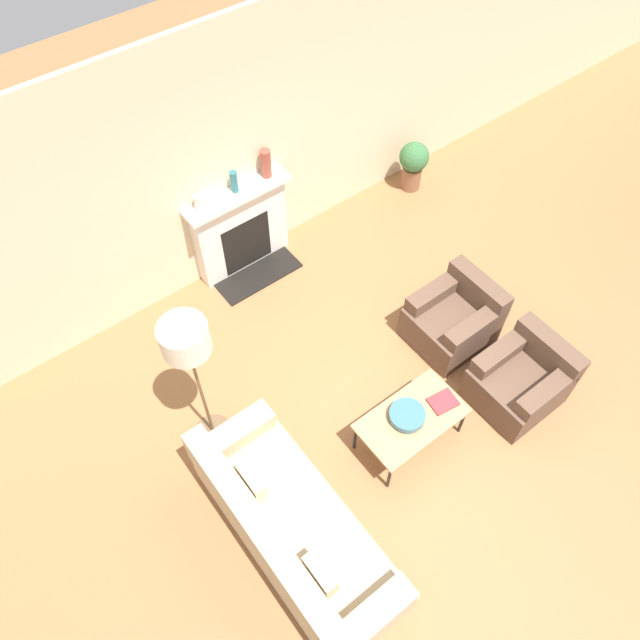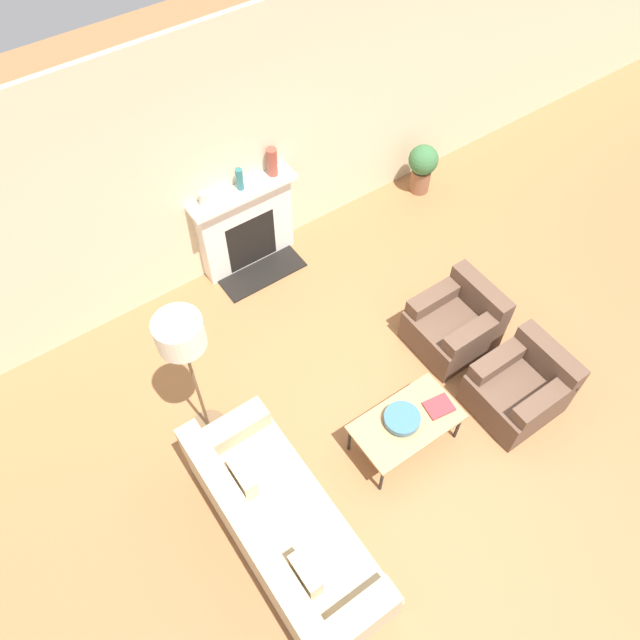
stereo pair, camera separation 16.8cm
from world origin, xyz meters
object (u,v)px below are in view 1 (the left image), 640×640
bowl (407,415)px  potted_plant (413,163)px  floor_lamp (188,349)px  mantel_vase_left (199,203)px  armchair_far (454,319)px  coffee_table (412,419)px  couch (292,531)px  fireplace (242,230)px  mantel_vase_center_right (266,163)px  mantel_vase_center_left (234,182)px  book (443,402)px  armchair_near (521,380)px

bowl → potted_plant: 3.64m
floor_lamp → mantel_vase_left: bearing=57.9°
armchair_far → mantel_vase_left: bearing=-144.4°
armchair_far → coffee_table: bearing=-62.1°
mantel_vase_left → couch: bearing=-109.3°
armchair_far → mantel_vase_left: size_ratio=4.91×
coffee_table → potted_plant: bearing=47.3°
armchair_far → bowl: size_ratio=2.42×
fireplace → bowl: 2.84m
couch → mantel_vase_center_right: 3.69m
mantel_vase_center_left → potted_plant: (2.44, -0.22, -0.83)m
mantel_vase_left → mantel_vase_center_left: size_ratio=0.65×
book → floor_lamp: 2.42m
floor_lamp → mantel_vase_center_right: 2.53m
fireplace → mantel_vase_center_left: mantel_vase_center_left is taller
mantel_vase_center_left → potted_plant: bearing=-5.1°
armchair_near → armchair_far: size_ratio=1.00×
bowl → floor_lamp: floor_lamp is taller
book → mantel_vase_left: bearing=113.1°
coffee_table → mantel_vase_center_right: mantel_vase_center_right is taller
couch → armchair_near: (2.67, -0.17, -0.03)m
armchair_far → mantel_vase_left: mantel_vase_left is taller
couch → mantel_vase_center_left: (1.49, 3.02, 0.91)m
potted_plant → floor_lamp: bearing=-159.6°
couch → armchair_near: 2.67m
coffee_table → mantel_vase_center_right: 3.04m
armchair_far → floor_lamp: floor_lamp is taller
mantel_vase_left → mantel_vase_center_right: 0.84m
couch → bowl: 1.44m
armchair_near → book: 0.92m
coffee_table → book: (0.34, -0.06, 0.05)m
coffee_table → mantel_vase_left: mantel_vase_left is taller
armchair_far → fireplace: bearing=-152.1°
couch → floor_lamp: (0.00, 1.34, 1.16)m
fireplace → book: bearing=-83.8°
floor_lamp → mantel_vase_center_left: size_ratio=6.96×
bowl → mantel_vase_center_left: size_ratio=1.32×
coffee_table → couch: bearing=-174.8°
coffee_table → floor_lamp: (-1.46, 1.21, 1.07)m
floor_lamp → potted_plant: floor_lamp is taller
bowl → book: (0.38, -0.08, -0.04)m
coffee_table → potted_plant: (2.46, 2.67, -0.01)m
mantel_vase_left → armchair_far: bearing=-54.4°
mantel_vase_center_right → potted_plant: 2.23m
armchair_far → coffee_table: (-1.20, -0.64, 0.12)m
fireplace → bowl: fireplace is taller
armchair_far → book: 1.12m
couch → armchair_far: size_ratio=2.59×
bowl → mantel_vase_center_right: 3.00m
couch → book: bearing=-87.5°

